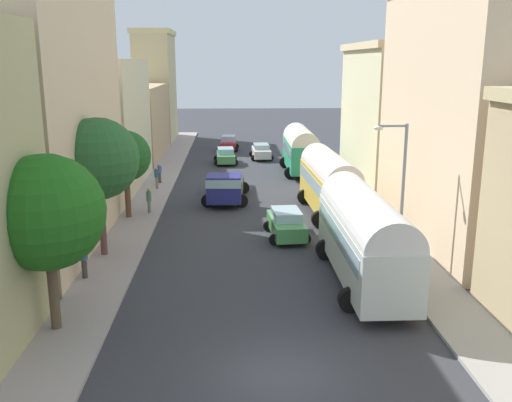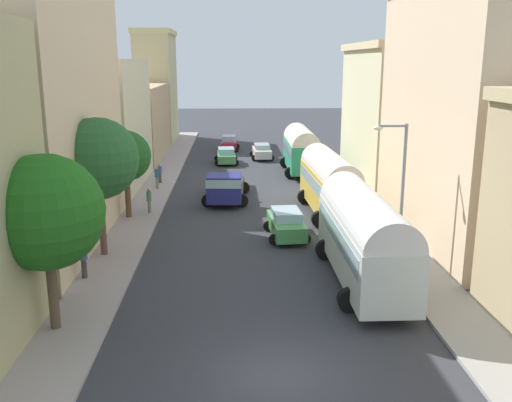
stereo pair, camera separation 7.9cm
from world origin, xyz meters
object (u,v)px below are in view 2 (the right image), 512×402
Objects in this scene: parked_bus_0 at (364,233)px; car_0 at (226,156)px; parked_bus_2 at (301,148)px; car_3 at (262,151)px; car_1 at (229,143)px; pedestrian_1 at (157,177)px; cargo_truck_0 at (226,186)px; pedestrian_0 at (149,199)px; streetlamp_near at (399,185)px; parked_bus_1 at (329,181)px; pedestrian_3 at (160,172)px; pedestrian_2 at (83,260)px; car_2 at (286,224)px.

parked_bus_0 reaches higher than car_0.
parked_bus_2 is 8.31m from car_3.
car_1 is 20.38m from pedestrian_1.
pedestrian_0 is (-4.90, -2.93, -0.17)m from cargo_truck_0.
parked_bus_0 reaches higher than pedestrian_0.
streetlamp_near is (8.14, -13.10, 2.87)m from cargo_truck_0.
parked_bus_0 is 11.53m from parked_bus_1.
pedestrian_2 is at bearing -92.51° from pedestrian_3.
car_2 is at bearing -81.45° from car_0.
pedestrian_0 is 1.01× the size of pedestrian_2.
cargo_truck_0 is at bearing 113.22° from car_2.
pedestrian_3 is at bearing 141.18° from parked_bus_1.
car_0 reaches higher than car_3.
streetlamp_near reaches higher than car_0.
streetlamp_near is (14.39, 0.99, 3.06)m from pedestrian_2.
pedestrian_0 is at bearing -87.22° from pedestrian_3.
pedestrian_0 reaches higher than pedestrian_2.
pedestrian_1 is at bearing -114.22° from car_0.
parked_bus_0 is 16.31m from pedestrian_0.
car_2 is 7.64m from streetlamp_near.
streetlamp_near reaches higher than car_1.
pedestrian_2 is (-6.24, -14.09, -0.19)m from cargo_truck_0.
pedestrian_1 is 18.29m from pedestrian_2.
cargo_truck_0 is at bearing 112.73° from parked_bus_0.
parked_bus_0 is 5.59× the size of pedestrian_2.
pedestrian_3 reaches higher than car_3.
pedestrian_3 is at bearing 118.63° from parked_bus_0.
parked_bus_1 is 10.09m from streetlamp_near.
car_2 is at bearing 112.15° from parked_bus_0.
cargo_truck_0 is 18.62m from car_3.
parked_bus_0 is at bearing -67.27° from cargo_truck_0.
parked_bus_2 is at bearing 50.08° from pedestrian_0.
car_2 is (3.57, -23.72, 0.03)m from car_0.
car_2 is 16.86m from pedestrian_3.
pedestrian_2 is at bearing -92.96° from pedestrian_1.
pedestrian_2 is (-1.35, -11.16, -0.02)m from pedestrian_0.
cargo_truck_0 is 15.70m from car_0.
car_1 is (0.27, 8.12, 0.06)m from car_0.
parked_bus_1 is 1.34× the size of streetlamp_near.
pedestrian_0 is at bearing 178.22° from parked_bus_1.
parked_bus_2 reaches higher than car_2.
pedestrian_2 is 0.26× the size of streetlamp_near.
car_1 is 37.90m from streetlamp_near.
pedestrian_1 is at bearing -88.72° from pedestrian_3.
pedestrian_0 is at bearing -104.38° from car_0.
parked_bus_1 is 2.31× the size of car_1.
car_3 is (-3.06, 7.59, -1.44)m from parked_bus_2.
parked_bus_1 reaches higher than car_1.
pedestrian_0 is at bearing -111.48° from car_3.
parked_bus_1 is 11.60m from pedestrian_0.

